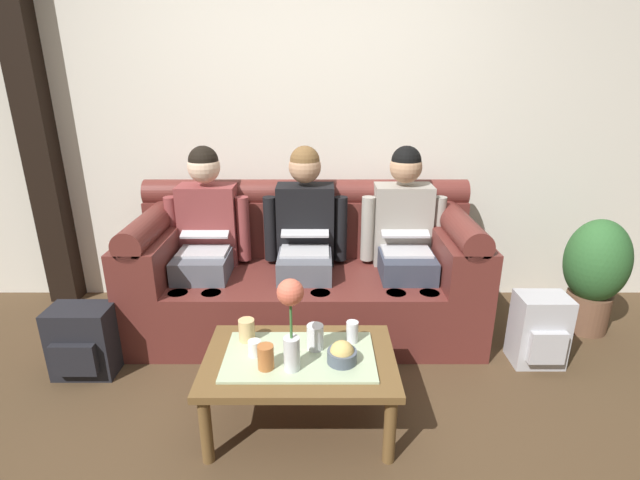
{
  "coord_description": "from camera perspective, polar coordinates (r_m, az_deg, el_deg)",
  "views": [
    {
      "loc": [
        0.1,
        -1.76,
        1.67
      ],
      "look_at": [
        0.1,
        0.82,
        0.74
      ],
      "focal_mm": 26.43,
      "sensor_mm": 36.0,
      "label": 1
    }
  ],
  "objects": [
    {
      "name": "back_wall_patterned",
      "position": [
        3.47,
        -1.63,
        16.14
      ],
      "size": [
        6.0,
        0.12,
        2.9
      ],
      "primitive_type": "cube",
      "color": "silver",
      "rests_on": "ground_plane"
    },
    {
      "name": "snack_bowl",
      "position": [
        2.24,
        2.72,
        -13.64
      ],
      "size": [
        0.14,
        0.14,
        0.11
      ],
      "color": "#4C5666",
      "rests_on": "coffee_table"
    },
    {
      "name": "flower_vase",
      "position": [
        2.07,
        -3.51,
        -9.0
      ],
      "size": [
        0.12,
        0.12,
        0.44
      ],
      "color": "silver",
      "rests_on": "coffee_table"
    },
    {
      "name": "couch",
      "position": [
        3.21,
        -1.71,
        -4.12
      ],
      "size": [
        2.23,
        0.88,
        0.96
      ],
      "color": "maroon",
      "rests_on": "ground_plane"
    },
    {
      "name": "cup_far_left",
      "position": [
        2.31,
        -7.88,
        -12.81
      ],
      "size": [
        0.06,
        0.06,
        0.08
      ],
      "primitive_type": "cylinder",
      "color": "white",
      "rests_on": "coffee_table"
    },
    {
      "name": "ground_plane",
      "position": [
        2.43,
        -2.48,
        -23.66
      ],
      "size": [
        14.0,
        14.0,
        0.0
      ],
      "primitive_type": "plane",
      "color": "#4C3823"
    },
    {
      "name": "coffee_table",
      "position": [
        2.34,
        -2.43,
        -14.89
      ],
      "size": [
        0.91,
        0.6,
        0.39
      ],
      "color": "brown",
      "rests_on": "ground_plane"
    },
    {
      "name": "potted_plant",
      "position": [
        3.59,
        30.38,
        -3.22
      ],
      "size": [
        0.4,
        0.4,
        0.78
      ],
      "color": "brown",
      "rests_on": "ground_plane"
    },
    {
      "name": "cup_far_center",
      "position": [
        2.39,
        3.96,
        -11.01
      ],
      "size": [
        0.06,
        0.06,
        0.11
      ],
      "primitive_type": "cylinder",
      "color": "silver",
      "rests_on": "coffee_table"
    },
    {
      "name": "person_left",
      "position": [
        3.19,
        -13.6,
        0.71
      ],
      "size": [
        0.56,
        0.67,
        1.22
      ],
      "color": "#595B66",
      "rests_on": "ground_plane"
    },
    {
      "name": "person_middle",
      "position": [
        3.1,
        -1.76,
        0.73
      ],
      "size": [
        0.56,
        0.67,
        1.22
      ],
      "color": "#595B66",
      "rests_on": "ground_plane"
    },
    {
      "name": "cup_near_right",
      "position": [
        2.32,
        -0.55,
        -11.67
      ],
      "size": [
        0.08,
        0.08,
        0.13
      ],
      "primitive_type": "cylinder",
      "color": "silver",
      "rests_on": "coffee_table"
    },
    {
      "name": "person_right",
      "position": [
        3.15,
        10.23,
        0.71
      ],
      "size": [
        0.56,
        0.67,
        1.22
      ],
      "color": "#383D4C",
      "rests_on": "ground_plane"
    },
    {
      "name": "cup_far_right",
      "position": [
        2.42,
        -8.82,
        -10.71
      ],
      "size": [
        0.08,
        0.08,
        0.11
      ],
      "primitive_type": "cylinder",
      "color": "#DBB77A",
      "rests_on": "coffee_table"
    },
    {
      "name": "backpack_right",
      "position": [
        3.13,
        25.07,
        -9.93
      ],
      "size": [
        0.29,
        0.26,
        0.44
      ],
      "color": "#B7B7BC",
      "rests_on": "ground_plane"
    },
    {
      "name": "timber_pillar",
      "position": [
        3.88,
        -31.35,
        13.78
      ],
      "size": [
        0.2,
        0.2,
        2.9
      ],
      "primitive_type": "cube",
      "color": "black",
      "rests_on": "ground_plane"
    },
    {
      "name": "backpack_left",
      "position": [
        3.08,
        -26.66,
        -10.93
      ],
      "size": [
        0.35,
        0.27,
        0.42
      ],
      "color": "black",
      "rests_on": "ground_plane"
    },
    {
      "name": "cup_near_left",
      "position": [
        2.2,
        -6.54,
        -13.89
      ],
      "size": [
        0.07,
        0.07,
        0.12
      ],
      "primitive_type": "cylinder",
      "color": "#B26633",
      "rests_on": "coffee_table"
    }
  ]
}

